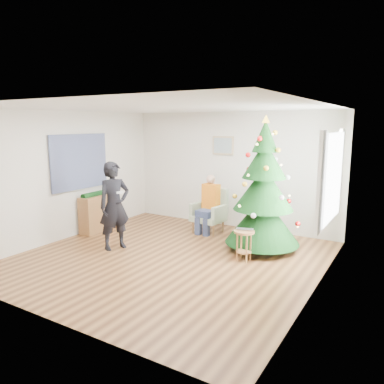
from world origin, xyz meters
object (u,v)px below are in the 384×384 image
Objects in this scene: stool at (244,245)px; standing_man at (114,206)px; armchair at (210,216)px; console at (99,213)px; christmas_tree at (263,191)px.

standing_man reaches higher than stool.
standing_man reaches higher than armchair.
armchair is at bearing 137.05° from stool.
christmas_tree is at bearing 6.07° from console.
standing_man is (-2.34, -0.65, 0.55)m from stool.
christmas_tree reaches higher than armchair.
christmas_tree is 2.78m from standing_man.
standing_man is 1.65× the size of console.
console is at bearing -169.94° from christmas_tree.
christmas_tree reaches higher than console.
christmas_tree is at bearing -36.80° from standing_man.
console is at bearing 80.41° from standing_man.
stool is at bearing -35.43° from armchair.
standing_man is (-1.01, -1.89, 0.48)m from armchair.
standing_man reaches higher than console.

